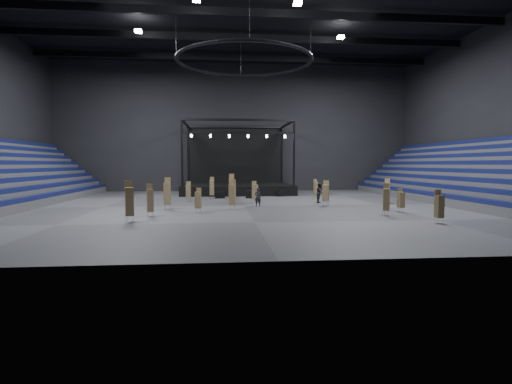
{
  "coord_description": "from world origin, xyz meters",
  "views": [
    {
      "loc": [
        -2.31,
        -36.25,
        3.81
      ],
      "look_at": [
        0.85,
        -2.0,
        1.4
      ],
      "focal_mm": 28.0,
      "sensor_mm": 36.0,
      "label": 1
    }
  ],
  "objects": [
    {
      "name": "flight_case_right",
      "position": [
        5.1,
        10.43,
        0.4
      ],
      "size": [
        1.35,
        1.05,
        0.81
      ],
      "primitive_type": "cube",
      "rotation": [
        0.0,
        0.0,
        0.43
      ],
      "color": "black",
      "rests_on": "floor"
    },
    {
      "name": "chair_stack_3",
      "position": [
        8.57,
        8.01,
        1.11
      ],
      "size": [
        0.49,
        0.49,
        2.13
      ],
      "rotation": [
        0.0,
        0.0,
        0.17
      ],
      "color": "silver",
      "rests_on": "floor"
    },
    {
      "name": "truss_ring",
      "position": [
        -0.0,
        0.0,
        13.0
      ],
      "size": [
        12.3,
        12.3,
        5.15
      ],
      "color": "black",
      "rests_on": "ceiling"
    },
    {
      "name": "ceiling",
      "position": [
        0.0,
        0.0,
        18.0
      ],
      "size": [
        50.0,
        42.0,
        0.2
      ],
      "primitive_type": "cube",
      "color": "black",
      "rests_on": "wall_back"
    },
    {
      "name": "chair_stack_2",
      "position": [
        11.98,
        -6.06,
        1.02
      ],
      "size": [
        0.52,
        0.52,
        1.89
      ],
      "rotation": [
        0.0,
        0.0,
        0.18
      ],
      "color": "silver",
      "rests_on": "floor"
    },
    {
      "name": "bleachers_right",
      "position": [
        22.94,
        0.0,
        1.73
      ],
      "size": [
        7.2,
        40.0,
        6.4
      ],
      "color": "#4A4A4D",
      "rests_on": "floor"
    },
    {
      "name": "chair_stack_6",
      "position": [
        -7.32,
        -6.85,
        1.22
      ],
      "size": [
        0.55,
        0.55,
        2.39
      ],
      "rotation": [
        0.0,
        0.0,
        0.37
      ],
      "color": "silver",
      "rests_on": "floor"
    },
    {
      "name": "floodlights",
      "position": [
        0.0,
        -4.0,
        16.6
      ],
      "size": [
        28.6,
        16.6,
        0.25
      ],
      "color": "white",
      "rests_on": "roof_girders"
    },
    {
      "name": "wall_back",
      "position": [
        0.0,
        21.0,
        9.0
      ],
      "size": [
        50.0,
        0.2,
        18.0
      ],
      "primitive_type": "cube",
      "color": "black",
      "rests_on": "ground"
    },
    {
      "name": "chair_stack_10",
      "position": [
        -6.65,
        -2.46,
        1.39
      ],
      "size": [
        0.55,
        0.55,
        2.7
      ],
      "rotation": [
        0.0,
        0.0,
        -0.07
      ],
      "color": "silver",
      "rests_on": "floor"
    },
    {
      "name": "chair_stack_13",
      "position": [
        1.16,
        2.5,
        1.14
      ],
      "size": [
        0.6,
        0.6,
        2.15
      ],
      "rotation": [
        0.0,
        0.0,
        0.32
      ],
      "color": "silver",
      "rests_on": "floor"
    },
    {
      "name": "crew_member",
      "position": [
        7.61,
        2.32,
        0.98
      ],
      "size": [
        1.03,
        1.16,
        1.96
      ],
      "primitive_type": "imported",
      "rotation": [
        0.0,
        0.0,
        1.2
      ],
      "color": "black",
      "rests_on": "floor"
    },
    {
      "name": "chair_stack_4",
      "position": [
        -1.12,
        2.31,
        1.47
      ],
      "size": [
        0.55,
        0.55,
        2.87
      ],
      "rotation": [
        0.0,
        0.0,
        -0.04
      ],
      "color": "silver",
      "rests_on": "floor"
    },
    {
      "name": "wall_right",
      "position": [
        25.0,
        0.0,
        9.0
      ],
      "size": [
        0.2,
        42.0,
        18.0
      ],
      "primitive_type": "cube",
      "color": "black",
      "rests_on": "ground"
    },
    {
      "name": "chair_stack_9",
      "position": [
        -8.18,
        -9.62,
        1.41
      ],
      "size": [
        0.65,
        0.65,
        2.74
      ],
      "rotation": [
        0.0,
        0.0,
        0.31
      ],
      "color": "silver",
      "rests_on": "floor"
    },
    {
      "name": "flight_case_mid",
      "position": [
        1.27,
        8.06,
        0.43
      ],
      "size": [
        1.32,
        0.7,
        0.86
      ],
      "primitive_type": "cube",
      "rotation": [
        0.0,
        0.0,
        -0.04
      ],
      "color": "black",
      "rests_on": "floor"
    },
    {
      "name": "chair_stack_0",
      "position": [
        -3.13,
        8.01,
        1.24
      ],
      "size": [
        0.51,
        0.51,
        2.4
      ],
      "rotation": [
        0.0,
        0.0,
        -0.07
      ],
      "color": "silver",
      "rests_on": "floor"
    },
    {
      "name": "chair_stack_8",
      "position": [
        7.31,
        -0.92,
        1.25
      ],
      "size": [
        0.72,
        0.72,
        2.32
      ],
      "rotation": [
        0.0,
        0.0,
        -0.41
      ],
      "color": "silver",
      "rests_on": "floor"
    },
    {
      "name": "floor",
      "position": [
        0.0,
        0.0,
        0.0
      ],
      "size": [
        50.0,
        50.0,
        0.0
      ],
      "primitive_type": "plane",
      "color": "#414244",
      "rests_on": "ground"
    },
    {
      "name": "stage",
      "position": [
        0.0,
        16.24,
        1.45
      ],
      "size": [
        14.0,
        10.0,
        9.2
      ],
      "color": "black",
      "rests_on": "floor"
    },
    {
      "name": "wall_front",
      "position": [
        0.0,
        -21.0,
        9.0
      ],
      "size": [
        50.0,
        0.2,
        18.0
      ],
      "primitive_type": "cube",
      "color": "black",
      "rests_on": "ground"
    },
    {
      "name": "chair_stack_7",
      "position": [
        11.74,
        -11.99,
        1.14
      ],
      "size": [
        0.49,
        0.49,
        2.18
      ],
      "rotation": [
        0.0,
        0.0,
        0.1
      ],
      "color": "silver",
      "rests_on": "floor"
    },
    {
      "name": "chair_stack_1",
      "position": [
        -3.97,
        -4.83,
        1.03
      ],
      "size": [
        0.52,
        0.52,
        1.96
      ],
      "rotation": [
        0.0,
        0.0,
        -0.32
      ],
      "color": "silver",
      "rests_on": "floor"
    },
    {
      "name": "chair_stack_14",
      "position": [
        -1.23,
        -3.0,
        1.3
      ],
      "size": [
        0.63,
        0.63,
        2.52
      ],
      "rotation": [
        0.0,
        0.0,
        -0.41
      ],
      "color": "silver",
      "rests_on": "floor"
    },
    {
      "name": "chair_stack_11",
      "position": [
        -5.45,
        4.64,
        1.1
      ],
      "size": [
        0.5,
        0.5,
        2.06
      ],
      "rotation": [
        0.0,
        0.0,
        -0.07
      ],
      "color": "silver",
      "rests_on": "floor"
    },
    {
      "name": "flight_case_left",
      "position": [
        -2.24,
        8.43,
        0.35
      ],
      "size": [
        1.09,
        0.59,
        0.71
      ],
      "primitive_type": "cube",
      "rotation": [
        0.0,
        0.0,
        0.05
      ],
      "color": "black",
      "rests_on": "floor"
    },
    {
      "name": "roof_girders",
      "position": [
        0.0,
        -0.0,
        17.2
      ],
      "size": [
        49.0,
        30.35,
        0.7
      ],
      "color": "black",
      "rests_on": "ceiling"
    },
    {
      "name": "chair_stack_12",
      "position": [
        14.0,
        1.19,
        1.26
      ],
      "size": [
        0.65,
        0.65,
        2.42
      ],
      "rotation": [
        0.0,
        0.0,
        -0.38
      ],
      "color": "silver",
      "rests_on": "floor"
    },
    {
      "name": "chair_stack_5",
      "position": [
        10.0,
        -7.87,
        1.22
      ],
      "size": [
        0.57,
        0.57,
        2.38
      ],
      "rotation": [
        0.0,
        0.0,
        -0.33
      ],
      "color": "silver",
      "rests_on": "floor"
    },
    {
      "name": "man_center",
      "position": [
        1.14,
        -0.63,
        0.84
      ],
      "size": [
        0.67,
        0.5,
        1.68
      ],
      "primitive_type": "imported",
      "rotation": [
        0.0,
        0.0,
        3.3
      ],
      "color": "black",
      "rests_on": "floor"
    }
  ]
}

